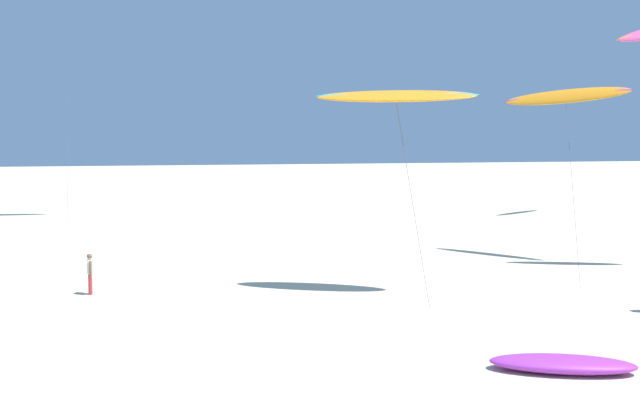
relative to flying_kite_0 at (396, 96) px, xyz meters
The scene contains 4 objects.
flying_kite_0 is the anchor object (origin of this frame).
flying_kite_1 12.57m from the flying_kite_0, 29.45° to the left, with size 5.71×10.08×8.76m.
grounded_kite_2 13.14m from the flying_kite_0, 83.84° to the right, with size 4.02×2.58×0.43m.
person_mid_field 13.76m from the flying_kite_0, 169.84° to the left, with size 0.25×0.50×1.61m.
Camera 1 is at (-6.68, -2.77, 6.27)m, focal length 42.58 mm.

